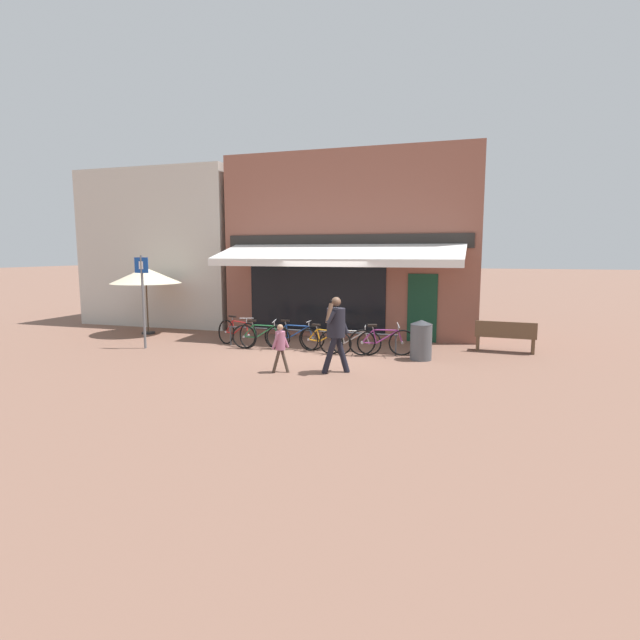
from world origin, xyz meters
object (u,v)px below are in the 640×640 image
at_px(cafe_parasol, 146,276).
at_px(bicycle_green, 261,336).
at_px(pedestrian_child, 280,343).
at_px(park_bench, 505,336).
at_px(bicycle_red, 237,333).
at_px(bicycle_purple, 382,342).
at_px(pedestrian_adult, 336,327).
at_px(bicycle_orange, 324,340).
at_px(bicycle_silver, 350,342).
at_px(litter_bin, 421,340).
at_px(bicycle_blue, 294,336).
at_px(parking_sign, 143,292).

bearing_deg(cafe_parasol, bicycle_green, -15.48).
relative_size(pedestrian_child, park_bench, 0.70).
bearing_deg(bicycle_green, bicycle_red, 154.95).
bearing_deg(bicycle_purple, bicycle_green, 165.13).
distance_m(pedestrian_adult, pedestrian_child, 1.33).
height_order(bicycle_orange, bicycle_purple, bicycle_purple).
bearing_deg(park_bench, bicycle_red, -166.52).
xyz_separation_m(bicycle_green, bicycle_silver, (2.63, -0.02, -0.02)).
height_order(pedestrian_adult, pedestrian_child, pedestrian_adult).
distance_m(bicycle_orange, park_bench, 5.00).
bearing_deg(pedestrian_child, litter_bin, -137.58).
bearing_deg(bicycle_blue, park_bench, 9.10).
bearing_deg(bicycle_silver, pedestrian_adult, -95.26).
distance_m(bicycle_red, bicycle_blue, 1.80).
xyz_separation_m(pedestrian_adult, litter_bin, (1.70, 2.03, -0.55)).
distance_m(pedestrian_child, park_bench, 6.47).
bearing_deg(pedestrian_adult, parking_sign, -13.85).
bearing_deg(cafe_parasol, pedestrian_child, -30.57).
xyz_separation_m(bicycle_silver, park_bench, (4.00, 1.65, 0.10)).
bearing_deg(bicycle_red, bicycle_orange, 19.72).
height_order(bicycle_purple, parking_sign, parking_sign).
bearing_deg(litter_bin, park_bench, 38.68).
xyz_separation_m(bicycle_blue, pedestrian_child, (0.68, -2.68, 0.31)).
distance_m(bicycle_orange, bicycle_silver, 0.74).
relative_size(cafe_parasol, park_bench, 1.43).
bearing_deg(park_bench, bicycle_green, -163.37).
relative_size(bicycle_orange, cafe_parasol, 0.71).
relative_size(bicycle_green, pedestrian_child, 1.49).
relative_size(bicycle_blue, bicycle_orange, 1.08).
distance_m(litter_bin, parking_sign, 7.87).
relative_size(bicycle_red, parking_sign, 0.62).
relative_size(bicycle_green, bicycle_purple, 0.96).
bearing_deg(cafe_parasol, parking_sign, -55.14).
bearing_deg(cafe_parasol, bicycle_silver, -10.33).
relative_size(litter_bin, cafe_parasol, 0.45).
bearing_deg(litter_bin, bicycle_blue, 175.40).
xyz_separation_m(bicycle_orange, pedestrian_child, (-0.28, -2.50, 0.33)).
xyz_separation_m(bicycle_blue, bicycle_purple, (2.55, -0.13, 0.01)).
height_order(bicycle_red, cafe_parasol, cafe_parasol).
height_order(pedestrian_adult, litter_bin, pedestrian_adult).
relative_size(pedestrian_adult, cafe_parasol, 0.76).
distance_m(bicycle_green, pedestrian_adult, 3.58).
relative_size(pedestrian_adult, parking_sign, 0.66).
height_order(bicycle_blue, litter_bin, litter_bin).
xyz_separation_m(bicycle_blue, bicycle_silver, (1.70, -0.25, -0.02)).
relative_size(bicycle_blue, parking_sign, 0.67).
height_order(bicycle_orange, park_bench, park_bench).
distance_m(bicycle_blue, bicycle_silver, 1.72).
relative_size(bicycle_orange, parking_sign, 0.62).
bearing_deg(pedestrian_child, bicycle_blue, -72.73).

